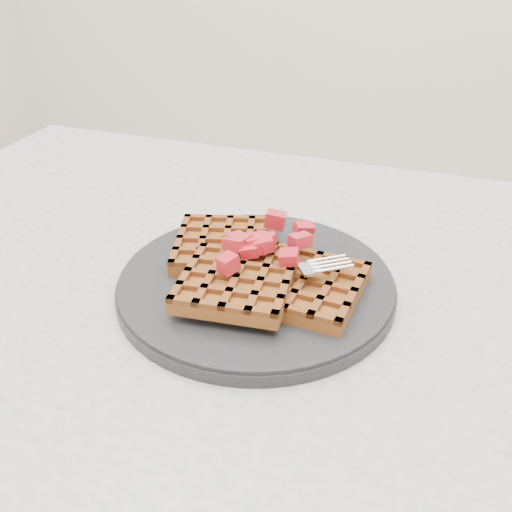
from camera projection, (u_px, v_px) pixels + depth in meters
The scene contains 5 objects.
table at pixel (333, 424), 0.56m from camera, with size 1.20×0.80×0.75m.
plate at pixel (256, 284), 0.56m from camera, with size 0.27×0.27×0.02m, color black.
waffles at pixel (255, 269), 0.54m from camera, with size 0.21×0.19×0.03m.
strawberry_pile at pixel (256, 243), 0.53m from camera, with size 0.15×0.15×0.02m, color maroon, non-canonical shape.
fork at pixel (275, 292), 0.52m from camera, with size 0.02×0.18×0.02m, color silver, non-canonical shape.
Camera 1 is at (0.06, -0.40, 1.07)m, focal length 40.00 mm.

